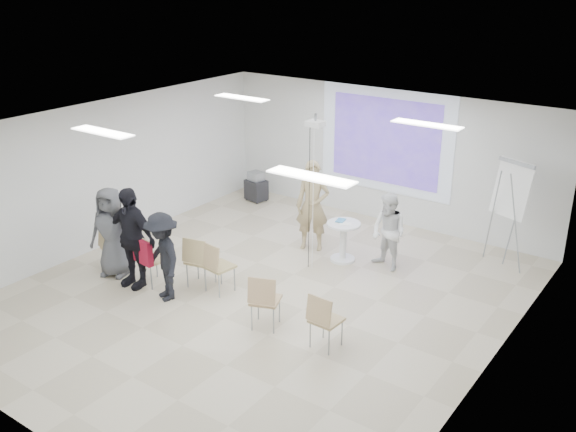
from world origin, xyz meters
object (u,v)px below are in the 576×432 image
Objects in this scene: pedestal_table at (343,239)px; player_right at (389,228)px; chair_left_inner at (198,258)px; audience_left at (131,230)px; chair_left_mid at (149,256)px; chair_right_far at (324,317)px; audience_mid at (162,251)px; flipchart_easel at (512,190)px; audience_outer at (111,227)px; player_left at (313,200)px; chair_far_left at (110,245)px; laptop at (201,258)px; av_cart at (256,187)px; chair_center at (216,263)px; chair_right_inner at (264,298)px.

pedestal_table is 0.49× the size of player_right.
audience_left is (-1.02, -0.62, 0.49)m from chair_left_inner.
chair_right_far is at bearing 9.91° from chair_left_mid.
flipchart_easel reaches higher than audience_mid.
audience_mid is 1.46m from audience_outer.
player_left is 3.46m from chair_left_mid.
player_left is 1.17× the size of audience_mid.
chair_far_left is 0.87× the size of chair_left_mid.
audience_left is (-2.55, -3.09, 0.62)m from pedestal_table.
av_cart is (-2.00, 4.13, -0.19)m from laptop.
player_left is at bearing 59.63° from audience_left.
player_right reaches higher than chair_center.
pedestal_table reaches higher than laptop.
audience_left is at bearing 161.77° from chair_right_inner.
pedestal_table is 3.19m from chair_right_far.
flipchart_easel is at bearing 18.70° from audience_outer.
laptop is 0.19× the size of audience_outer.
flipchart_easel is at bearing -1.57° from player_left.
flipchart_easel is (2.34, 4.55, 0.98)m from chair_right_inner.
pedestal_table is at bearing 48.18° from audience_left.
chair_left_inner is 1.03× the size of chair_right_inner.
chair_right_inner is at bearing -173.44° from chair_right_far.
chair_left_mid is at bearing -140.22° from player_left.
flipchart_easel is at bearing 54.69° from chair_center.
chair_center is at bearing -49.12° from av_cart.
flipchart_easel is at bearing -148.46° from laptop.
player_left is 2.67m from chair_center.
laptop is 0.20× the size of audience_mid.
chair_center is at bearing -109.99° from player_right.
flipchart_easel is (4.38, 4.74, 0.65)m from audience_mid.
pedestal_table is 0.43× the size of audience_outer.
chair_center is 0.46× the size of flipchart_easel.
chair_right_inner is at bearing -94.25° from player_left.
chair_far_left is 0.86× the size of chair_left_inner.
pedestal_table is 0.39× the size of flipchart_easel.
chair_left_inner is at bearing 39.21° from chair_left_mid.
audience_mid is 0.94× the size of audience_outer.
audience_mid is at bearing -111.42° from flipchart_easel.
chair_left_inner is at bearing 28.86° from audience_left.
player_right is 0.79× the size of flipchart_easel.
av_cart is (-2.42, 4.21, -0.23)m from chair_center.
player_right is 1.81× the size of chair_right_far.
player_right is at bearing 18.66° from audience_outer.
chair_right_far is at bearing 0.85° from audience_left.
flipchart_easel reaches higher than chair_far_left.
flipchart_easel is at bearing 55.61° from player_right.
chair_center is (1.18, 0.48, 0.00)m from chair_left_mid.
player_right is at bearing 53.48° from chair_left_mid.
player_right is at bearing -22.83° from player_left.
flipchart_easel reaches higher than chair_right_inner.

